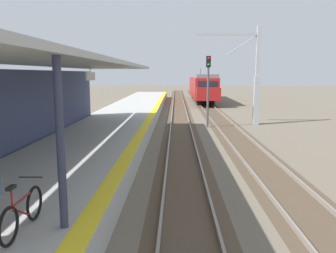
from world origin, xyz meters
The scene contains 8 objects.
station_platform centered at (-2.50, 16.00, 0.45)m, with size 5.00×80.00×0.91m.
station_building_with_canopy centered at (-4.30, 11.57, 2.66)m, with size 4.85×24.00×4.43m.
track_pair_nearest_platform centered at (1.90, 20.00, 0.05)m, with size 2.34×120.00×0.16m.
track_pair_middle centered at (5.30, 20.00, 0.05)m, with size 2.34×120.00×0.16m.
approaching_train centered at (5.30, 47.64, 2.18)m, with size 2.93×19.60×4.76m.
bicycle_beside_commuter centered at (-1.38, 4.77, 1.29)m, with size 0.48×1.82×1.04m.
rail_signal_post centered at (3.89, 23.57, 3.19)m, with size 0.32×0.34×5.20m.
catenary_pylon_far_side centered at (7.49, 25.06, 3.60)m, with size 5.00×0.40×7.50m.
Camera 1 is at (1.57, -1.34, 3.93)m, focal length 36.22 mm.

